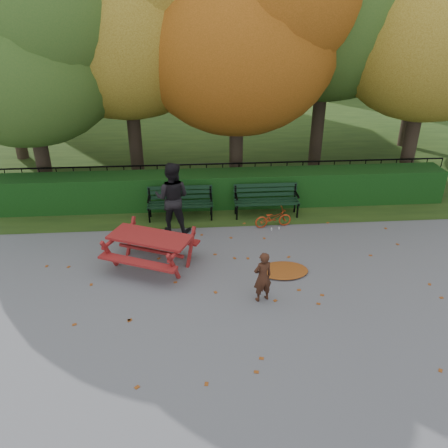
{
  "coord_description": "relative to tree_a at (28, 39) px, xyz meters",
  "views": [
    {
      "loc": [
        -0.93,
        -7.41,
        5.36
      ],
      "look_at": [
        -0.27,
        1.2,
        1.0
      ],
      "focal_mm": 35.0,
      "sensor_mm": 36.0,
      "label": 1
    }
  ],
  "objects": [
    {
      "name": "iron_fence",
      "position": [
        5.19,
        -0.28,
        -3.98
      ],
      "size": [
        14.0,
        0.04,
        1.02
      ],
      "color": "black",
      "rests_on": "ground"
    },
    {
      "name": "bench_right",
      "position": [
        6.29,
        -1.88,
        -4.0
      ],
      "size": [
        1.8,
        0.57,
        0.88
      ],
      "color": "black",
      "rests_on": "ground"
    },
    {
      "name": "grass_strip",
      "position": [
        5.19,
        8.42,
        -4.52
      ],
      "size": [
        90.0,
        90.0,
        0.0
      ],
      "primitive_type": "plane",
      "color": "#1E3412",
      "rests_on": "ground"
    },
    {
      "name": "tree_c",
      "position": [
        6.02,
        0.38,
        0.3
      ],
      "size": [
        6.3,
        6.0,
        8.0
      ],
      "color": "#2E2019",
      "rests_on": "ground"
    },
    {
      "name": "child",
      "position": [
        5.57,
        -5.85,
        -3.97
      ],
      "size": [
        0.46,
        0.38,
        1.09
      ],
      "primitive_type": "imported",
      "rotation": [
        0.0,
        0.0,
        3.47
      ],
      "color": "#3A1E12",
      "rests_on": "ground"
    },
    {
      "name": "ground",
      "position": [
        5.19,
        -5.58,
        -4.52
      ],
      "size": [
        90.0,
        90.0,
        0.0
      ],
      "primitive_type": "plane",
      "color": "slate",
      "rests_on": "ground"
    },
    {
      "name": "bench_left",
      "position": [
        3.89,
        -1.88,
        -4.0
      ],
      "size": [
        1.8,
        0.57,
        0.88
      ],
      "color": "black",
      "rests_on": "ground"
    },
    {
      "name": "tree_b",
      "position": [
        2.74,
        1.17,
        0.88
      ],
      "size": [
        6.72,
        6.4,
        8.79
      ],
      "color": "#2E2019",
      "rests_on": "ground"
    },
    {
      "name": "picnic_table",
      "position": [
        3.26,
        -4.39,
        -3.92
      ],
      "size": [
        2.25,
        2.07,
        0.88
      ],
      "rotation": [
        0.0,
        0.0,
        -0.42
      ],
      "color": "maroon",
      "rests_on": "ground"
    },
    {
      "name": "tree_a",
      "position": [
        0.0,
        0.0,
        0.0
      ],
      "size": [
        5.88,
        5.6,
        7.48
      ],
      "color": "#2E2019",
      "rests_on": "ground"
    },
    {
      "name": "leaf_pile",
      "position": [
        6.21,
        -4.87,
        -4.48
      ],
      "size": [
        1.31,
        1.1,
        0.08
      ],
      "primitive_type": "ellipsoid",
      "rotation": [
        0.0,
        0.0,
        0.34
      ],
      "color": "brown",
      "rests_on": "ground"
    },
    {
      "name": "bicycle",
      "position": [
        6.36,
        -2.65,
        -4.26
      ],
      "size": [
        1.03,
        0.48,
        0.52
      ],
      "primitive_type": "imported",
      "rotation": [
        0.0,
        0.0,
        1.71
      ],
      "color": "#AF2E10",
      "rests_on": "ground"
    },
    {
      "name": "leaf_scatter",
      "position": [
        5.19,
        -5.28,
        -4.51
      ],
      "size": [
        9.0,
        5.7,
        0.01
      ],
      "primitive_type": null,
      "color": "brown",
      "rests_on": "ground"
    },
    {
      "name": "adult",
      "position": [
        3.72,
        -2.68,
        -3.58
      ],
      "size": [
        1.05,
        0.9,
        1.88
      ],
      "primitive_type": "imported",
      "rotation": [
        0.0,
        0.0,
        2.92
      ],
      "color": "black",
      "rests_on": "ground"
    },
    {
      "name": "tree_g",
      "position": [
        13.52,
        4.18,
        0.85
      ],
      "size": [
        6.3,
        6.0,
        8.55
      ],
      "color": "#2E2019",
      "rests_on": "ground"
    },
    {
      "name": "hedge",
      "position": [
        5.19,
        -1.08,
        -4.02
      ],
      "size": [
        13.0,
        0.9,
        1.0
      ],
      "primitive_type": "cube",
      "color": "black",
      "rests_on": "ground"
    }
  ]
}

